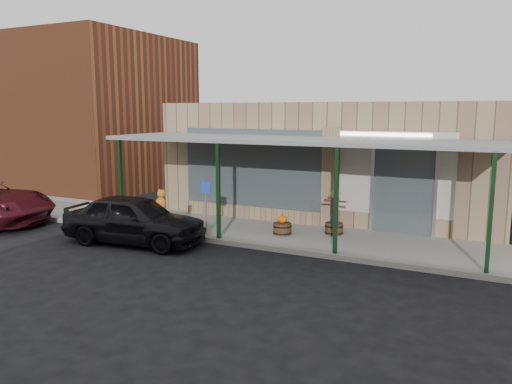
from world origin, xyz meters
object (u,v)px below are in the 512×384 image
at_px(barrel_pumpkin, 282,227).
at_px(handicap_sign, 206,201).
at_px(parked_sedan, 134,219).
at_px(barrel_scarecrow, 334,219).

height_order(barrel_pumpkin, handicap_sign, handicap_sign).
bearing_deg(barrel_pumpkin, parked_sedan, -147.90).
bearing_deg(parked_sedan, barrel_scarecrow, -64.67).
relative_size(barrel_scarecrow, parked_sedan, 0.32).
height_order(barrel_scarecrow, parked_sedan, parked_sedan).
relative_size(handicap_sign, parked_sedan, 0.37).
bearing_deg(parked_sedan, barrel_pumpkin, -63.51).
xyz_separation_m(handicap_sign, parked_sedan, (-1.65, -1.39, -0.47)).
bearing_deg(handicap_sign, barrel_scarecrow, 30.32).
xyz_separation_m(barrel_scarecrow, parked_sedan, (-5.19, -3.11, 0.11)).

